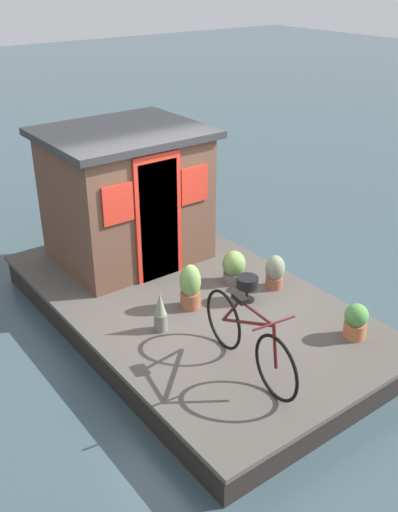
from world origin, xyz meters
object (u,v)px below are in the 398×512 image
at_px(potted_plant_thyme, 190,287).
at_px(charcoal_grill, 247,284).
at_px(potted_plant_rosemary, 356,321).
at_px(potted_plant_ivy, 234,267).
at_px(bicycle, 248,339).
at_px(houseboat_cabin, 126,195).
at_px(potted_plant_succulent, 275,272).
at_px(potted_plant_lavender, 160,313).

xyz_separation_m(potted_plant_thyme, charcoal_grill, (-0.31, -0.69, -0.05)).
bearing_deg(potted_plant_rosemary, charcoal_grill, 18.75).
xyz_separation_m(potted_plant_ivy, charcoal_grill, (-0.49, 0.18, 0.02)).
distance_m(potted_plant_ivy, charcoal_grill, 0.53).
height_order(bicycle, potted_plant_rosemary, bicycle).
height_order(potted_plant_rosemary, charcoal_grill, potted_plant_rosemary).
xyz_separation_m(houseboat_cabin, potted_plant_succulent, (-2.03, -1.09, -0.74)).
xyz_separation_m(bicycle, potted_plant_thyme, (1.41, -0.26, -0.10)).
xyz_separation_m(potted_plant_ivy, potted_plant_rosemary, (-1.89, -0.29, -0.01)).
relative_size(houseboat_cabin, charcoal_grill, 6.41).
relative_size(houseboat_cabin, bicycle, 1.29).
distance_m(houseboat_cabin, potted_plant_thyme, 1.89).
bearing_deg(bicycle, houseboat_cabin, -7.18).
relative_size(houseboat_cabin, potted_plant_thyme, 3.61).
bearing_deg(houseboat_cabin, potted_plant_thyme, 175.54).
relative_size(potted_plant_thyme, potted_plant_succulent, 1.28).
bearing_deg(potted_plant_rosemary, potted_plant_succulent, -2.16).
bearing_deg(bicycle, potted_plant_rosemary, -101.74).
xyz_separation_m(houseboat_cabin, potted_plant_thyme, (-1.76, 0.14, -0.68)).
xyz_separation_m(potted_plant_rosemary, charcoal_grill, (1.40, 0.47, 0.03)).
bearing_deg(potted_plant_rosemary, bicycle, 78.26).
height_order(bicycle, charcoal_grill, bicycle).
relative_size(potted_plant_thyme, charcoal_grill, 1.78).
xyz_separation_m(potted_plant_ivy, potted_plant_succulent, (-0.45, -0.35, 0.01)).
relative_size(potted_plant_lavender, charcoal_grill, 1.49).
distance_m(bicycle, potted_plant_lavender, 1.26).
relative_size(potted_plant_rosemary, potted_plant_thyme, 0.72).
distance_m(bicycle, potted_plant_succulent, 1.88).
bearing_deg(potted_plant_thyme, bicycle, 169.49).
height_order(bicycle, potted_plant_ivy, bicycle).
relative_size(potted_plant_rosemary, potted_plant_lavender, 0.86).
height_order(houseboat_cabin, potted_plant_thyme, houseboat_cabin).
height_order(potted_plant_thyme, charcoal_grill, potted_plant_thyme).
bearing_deg(potted_plant_succulent, potted_plant_ivy, 37.29).
bearing_deg(bicycle, potted_plant_ivy, -35.55).
relative_size(potted_plant_rosemary, charcoal_grill, 1.28).
bearing_deg(potted_plant_rosemary, potted_plant_lavender, 49.61).
xyz_separation_m(houseboat_cabin, potted_plant_ivy, (-1.57, -0.74, -0.75)).
bearing_deg(potted_plant_rosemary, potted_plant_thyme, 34.35).
height_order(houseboat_cabin, potted_plant_lavender, houseboat_cabin).
bearing_deg(potted_plant_ivy, houseboat_cabin, 25.17).
xyz_separation_m(houseboat_cabin, bicycle, (-3.17, 0.40, -0.58)).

